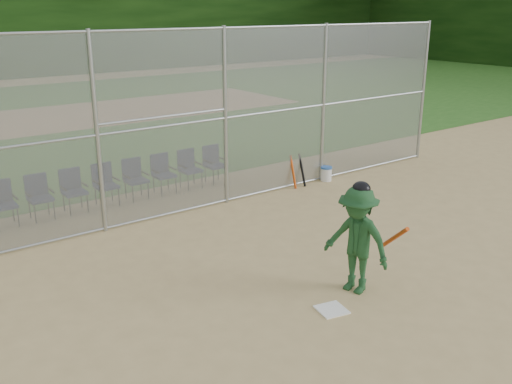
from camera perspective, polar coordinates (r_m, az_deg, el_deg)
ground at (r=9.31m, az=9.38°, el=-10.33°), size 100.00×100.00×0.00m
grass_strip at (r=24.73m, az=-22.14°, el=6.58°), size 100.00×100.00×0.00m
dirt_patch_far at (r=24.73m, az=-22.14°, el=6.58°), size 24.00×24.00×0.00m
backstop_fence at (r=12.39m, az=-6.97°, el=7.16°), size 16.09×0.09×4.00m
home_plate at (r=8.90m, az=7.57°, el=-11.58°), size 0.50×0.50×0.02m
batter_at_plate at (r=9.16m, az=10.07°, el=-4.70°), size 0.97×1.37×1.84m
water_cooler at (r=15.12m, az=7.03°, el=1.84°), size 0.30×0.30×0.38m
spare_bats at (r=14.49m, az=4.18°, el=2.13°), size 0.36×0.32×0.83m
chair_2 at (r=12.90m, az=-23.90°, el=-1.17°), size 0.54×0.52×0.96m
chair_3 at (r=13.06m, az=-20.75°, el=-0.54°), size 0.54×0.52×0.96m
chair_4 at (r=13.26m, az=-17.70°, el=0.06°), size 0.54×0.52×0.96m
chair_5 at (r=13.50m, az=-14.74°, el=0.65°), size 0.54×0.52×0.96m
chair_6 at (r=13.78m, az=-11.89°, el=1.21°), size 0.54×0.52×0.96m
chair_7 at (r=14.09m, az=-9.16°, el=1.75°), size 0.54×0.52×0.96m
chair_8 at (r=14.43m, az=-6.55°, el=2.26°), size 0.54×0.52×0.96m
chair_9 at (r=14.80m, az=-4.06°, el=2.73°), size 0.54×0.52×0.96m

